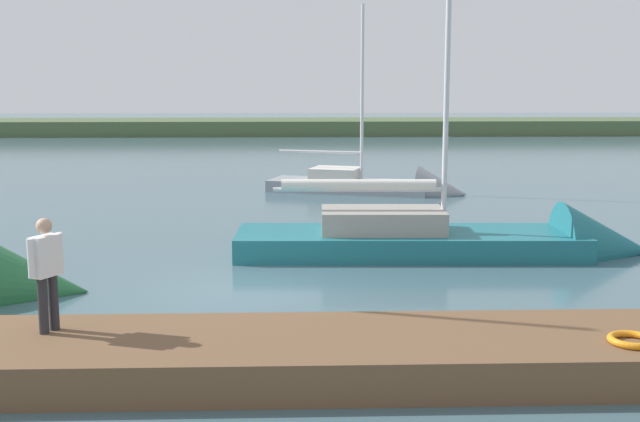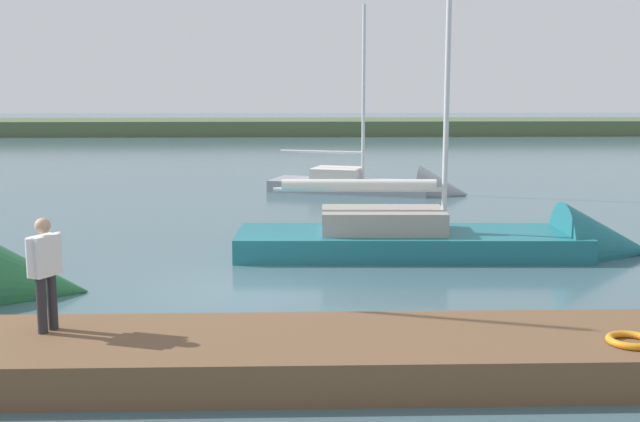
# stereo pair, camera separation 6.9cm
# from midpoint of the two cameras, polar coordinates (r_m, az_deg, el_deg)

# --- Properties ---
(ground_plane) EXTENTS (200.00, 200.00, 0.00)m
(ground_plane) POSITION_cam_midpoint_polar(r_m,az_deg,el_deg) (15.96, -6.01, -5.78)
(ground_plane) COLOR #42606B
(far_shoreline) EXTENTS (180.00, 8.00, 2.40)m
(far_shoreline) POSITION_cam_midpoint_polar(r_m,az_deg,el_deg) (66.52, -2.80, 5.59)
(far_shoreline) COLOR #4C603D
(far_shoreline) RESTS_ON ground_plane
(dock_pier) EXTENTS (21.57, 2.39, 0.58)m
(dock_pier) POSITION_cam_midpoint_polar(r_m,az_deg,el_deg) (11.43, -7.77, -10.40)
(dock_pier) COLOR brown
(dock_pier) RESTS_ON ground_plane
(life_ring_buoy) EXTENTS (0.66, 0.66, 0.10)m
(life_ring_buoy) POSITION_cam_midpoint_polar(r_m,az_deg,el_deg) (11.74, 21.71, -8.69)
(life_ring_buoy) COLOR orange
(life_ring_buoy) RESTS_ON dock_pier
(sailboat_behind_pier) EXTENTS (7.83, 4.27, 7.99)m
(sailboat_behind_pier) POSITION_cam_midpoint_polar(r_m,az_deg,el_deg) (30.17, 4.91, 1.56)
(sailboat_behind_pier) COLOR gray
(sailboat_behind_pier) RESTS_ON ground_plane
(sailboat_mid_channel) EXTENTS (10.08, 2.71, 10.71)m
(sailboat_mid_channel) POSITION_cam_midpoint_polar(r_m,az_deg,el_deg) (19.55, 11.39, -2.53)
(sailboat_mid_channel) COLOR #1E6B75
(sailboat_mid_channel) RESTS_ON ground_plane
(person_on_dock) EXTENTS (0.41, 0.57, 1.66)m
(person_on_dock) POSITION_cam_midpoint_polar(r_m,az_deg,el_deg) (11.88, -19.12, -3.83)
(person_on_dock) COLOR #28282D
(person_on_dock) RESTS_ON dock_pier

